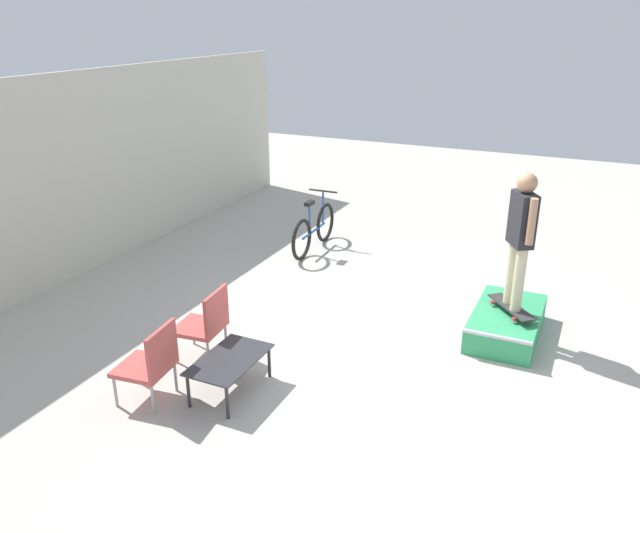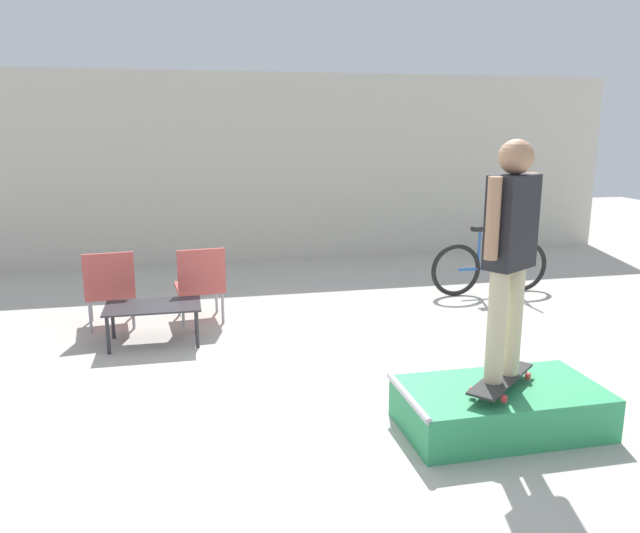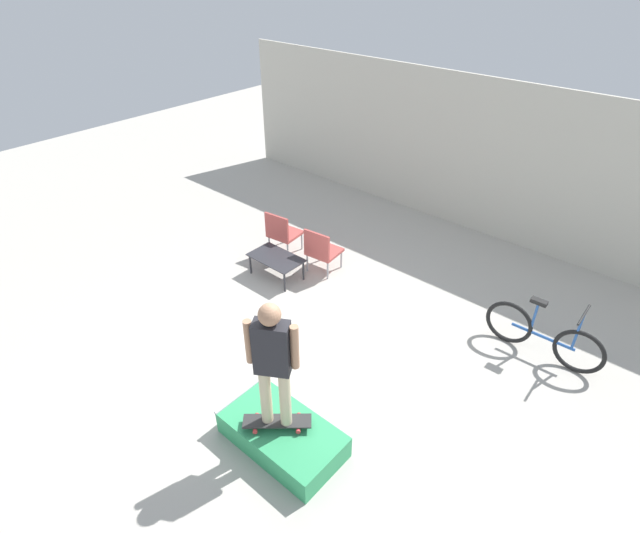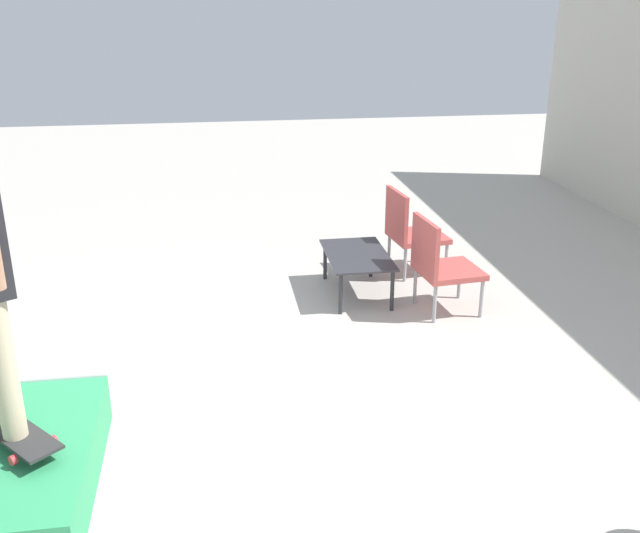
% 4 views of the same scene
% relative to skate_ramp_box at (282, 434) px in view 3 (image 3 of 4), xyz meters
% --- Properties ---
extents(ground_plane, '(24.00, 24.00, 0.00)m').
position_rel_skate_ramp_box_xyz_m(ground_plane, '(-0.82, 1.14, -0.16)').
color(ground_plane, '#B7B2A8').
extents(house_wall_back, '(12.00, 0.06, 3.00)m').
position_rel_skate_ramp_box_xyz_m(house_wall_back, '(-0.82, 6.31, 1.34)').
color(house_wall_back, beige).
rests_on(house_wall_back, ground_plane).
extents(skate_ramp_box, '(1.47, 0.79, 0.34)m').
position_rel_skate_ramp_box_xyz_m(skate_ramp_box, '(0.00, 0.00, 0.00)').
color(skate_ramp_box, '#339E60').
rests_on(skate_ramp_box, ground_plane).
extents(skateboard_on_ramp, '(0.72, 0.67, 0.07)m').
position_rel_skate_ramp_box_xyz_m(skateboard_on_ramp, '(-0.03, -0.04, 0.24)').
color(skateboard_on_ramp, '#2D2D2D').
rests_on(skateboard_on_ramp, skate_ramp_box).
extents(person_skater, '(0.50, 0.37, 1.67)m').
position_rel_skate_ramp_box_xyz_m(person_skater, '(-0.03, -0.04, 1.24)').
color(person_skater, '#C6B793').
rests_on(person_skater, skateboard_on_ramp).
extents(coffee_table, '(0.95, 0.57, 0.40)m').
position_rel_skate_ramp_box_xyz_m(coffee_table, '(-2.54, 2.44, 0.20)').
color(coffee_table, '#2D2D33').
rests_on(coffee_table, ground_plane).
extents(patio_chair_left, '(0.58, 0.58, 0.86)m').
position_rel_skate_ramp_box_xyz_m(patio_chair_left, '(-3.02, 3.07, 0.30)').
color(patio_chair_left, '#99999E').
rests_on(patio_chair_left, ground_plane).
extents(patio_chair_right, '(0.57, 0.57, 0.86)m').
position_rel_skate_ramp_box_xyz_m(patio_chair_right, '(-2.05, 3.07, 0.30)').
color(patio_chair_right, '#99999E').
rests_on(patio_chair_right, ground_plane).
extents(bicycle, '(1.67, 0.52, 0.95)m').
position_rel_skate_ramp_box_xyz_m(bicycle, '(1.72, 3.49, 0.21)').
color(bicycle, black).
rests_on(bicycle, ground_plane).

